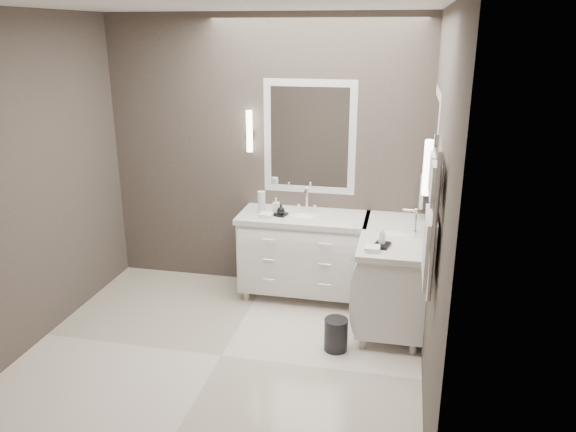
% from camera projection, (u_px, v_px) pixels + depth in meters
% --- Properties ---
extents(floor, '(3.20, 3.00, 0.01)m').
position_uv_depth(floor, '(222.00, 356.00, 4.59)').
color(floor, white).
rests_on(floor, ground).
extents(ceiling, '(3.20, 3.00, 0.01)m').
position_uv_depth(ceiling, '(206.00, 3.00, 3.74)').
color(ceiling, white).
rests_on(ceiling, wall_back).
extents(wall_back, '(3.20, 0.01, 2.70)m').
position_uv_depth(wall_back, '(265.00, 155.00, 5.56)').
color(wall_back, '#463E38').
rests_on(wall_back, floor).
extents(wall_front, '(3.20, 0.01, 2.70)m').
position_uv_depth(wall_front, '(114.00, 282.00, 2.77)').
color(wall_front, '#463E38').
rests_on(wall_front, floor).
extents(wall_left, '(0.01, 3.00, 2.70)m').
position_uv_depth(wall_left, '(24.00, 186.00, 4.48)').
color(wall_left, '#463E38').
rests_on(wall_left, floor).
extents(wall_right, '(0.01, 3.00, 2.70)m').
position_uv_depth(wall_right, '(437.00, 211.00, 3.85)').
color(wall_right, '#463E38').
rests_on(wall_right, floor).
extents(vanity_back, '(1.24, 0.59, 0.97)m').
position_uv_depth(vanity_back, '(303.00, 250.00, 5.48)').
color(vanity_back, white).
rests_on(vanity_back, floor).
extents(vanity_right, '(0.59, 1.24, 0.97)m').
position_uv_depth(vanity_right, '(393.00, 271.00, 5.01)').
color(vanity_right, white).
rests_on(vanity_right, floor).
extents(mirror_back, '(0.90, 0.02, 1.10)m').
position_uv_depth(mirror_back, '(309.00, 137.00, 5.39)').
color(mirror_back, white).
rests_on(mirror_back, wall_back).
extents(mirror_right, '(0.02, 0.90, 1.10)m').
position_uv_depth(mirror_right, '(433.00, 158.00, 4.53)').
color(mirror_right, white).
rests_on(mirror_right, wall_right).
extents(sconce_back, '(0.06, 0.06, 0.40)m').
position_uv_depth(sconce_back, '(249.00, 132.00, 5.44)').
color(sconce_back, white).
rests_on(sconce_back, wall_back).
extents(sconce_right, '(0.06, 0.06, 0.40)m').
position_uv_depth(sconce_right, '(427.00, 169.00, 3.99)').
color(sconce_right, white).
rests_on(sconce_right, wall_right).
extents(towel_bar_corner, '(0.03, 0.22, 0.30)m').
position_uv_depth(towel_bar_corner, '(422.00, 191.00, 5.20)').
color(towel_bar_corner, white).
rests_on(towel_bar_corner, wall_right).
extents(towel_ladder, '(0.06, 0.58, 0.90)m').
position_uv_depth(towel_ladder, '(431.00, 223.00, 3.47)').
color(towel_ladder, white).
rests_on(towel_ladder, wall_right).
extents(waste_bin, '(0.24, 0.24, 0.28)m').
position_uv_depth(waste_bin, '(336.00, 334.00, 4.64)').
color(waste_bin, black).
rests_on(waste_bin, floor).
extents(amenity_tray_back, '(0.18, 0.15, 0.02)m').
position_uv_depth(amenity_tray_back, '(279.00, 214.00, 5.36)').
color(amenity_tray_back, black).
rests_on(amenity_tray_back, vanity_back).
extents(amenity_tray_right, '(0.15, 0.18, 0.02)m').
position_uv_depth(amenity_tray_right, '(382.00, 245.00, 4.58)').
color(amenity_tray_right, black).
rests_on(amenity_tray_right, vanity_right).
extents(water_bottle, '(0.08, 0.08, 0.21)m').
position_uv_depth(water_bottle, '(262.00, 202.00, 5.40)').
color(water_bottle, silver).
rests_on(water_bottle, vanity_back).
extents(soap_bottle_a, '(0.07, 0.07, 0.14)m').
position_uv_depth(soap_bottle_a, '(276.00, 205.00, 5.36)').
color(soap_bottle_a, white).
rests_on(soap_bottle_a, amenity_tray_back).
extents(soap_bottle_b, '(0.09, 0.09, 0.10)m').
position_uv_depth(soap_bottle_b, '(281.00, 209.00, 5.31)').
color(soap_bottle_b, black).
rests_on(soap_bottle_b, amenity_tray_back).
extents(soap_bottle_c, '(0.06, 0.06, 0.14)m').
position_uv_depth(soap_bottle_c, '(382.00, 235.00, 4.56)').
color(soap_bottle_c, white).
rests_on(soap_bottle_c, amenity_tray_right).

